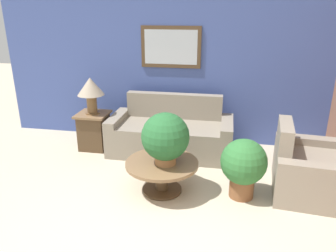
% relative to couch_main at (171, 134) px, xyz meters
% --- Properties ---
extents(wall_back, '(6.57, 0.09, 2.60)m').
position_rel_couch_main_xyz_m(wall_back, '(0.20, 0.60, 1.01)').
color(wall_back, '#42569E').
rests_on(wall_back, ground_plane).
extents(couch_main, '(1.94, 0.86, 0.90)m').
position_rel_couch_main_xyz_m(couch_main, '(0.00, 0.00, 0.00)').
color(couch_main, gray).
rests_on(couch_main, ground_plane).
extents(armchair, '(1.00, 1.12, 0.90)m').
position_rel_couch_main_xyz_m(armchair, '(1.93, -0.89, -0.00)').
color(armchair, gray).
rests_on(armchair, ground_plane).
extents(coffee_table, '(0.92, 0.92, 0.41)m').
position_rel_couch_main_xyz_m(coffee_table, '(0.10, -1.21, -0.00)').
color(coffee_table, '#4C3823').
rests_on(coffee_table, ground_plane).
extents(side_table, '(0.50, 0.50, 0.61)m').
position_rel_couch_main_xyz_m(side_table, '(-1.28, -0.07, 0.01)').
color(side_table, '#4C3823').
rests_on(side_table, ground_plane).
extents(table_lamp, '(0.42, 0.42, 0.59)m').
position_rel_couch_main_xyz_m(table_lamp, '(-1.28, -0.07, 0.71)').
color(table_lamp, brown).
rests_on(table_lamp, side_table).
extents(potted_plant_on_table, '(0.59, 0.59, 0.65)m').
position_rel_couch_main_xyz_m(potted_plant_on_table, '(0.15, -1.23, 0.45)').
color(potted_plant_on_table, '#9E6B42').
rests_on(potted_plant_on_table, coffee_table).
extents(potted_plant_floor, '(0.56, 0.56, 0.76)m').
position_rel_couch_main_xyz_m(potted_plant_floor, '(1.10, -1.16, 0.13)').
color(potted_plant_floor, brown).
rests_on(potted_plant_floor, ground_plane).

